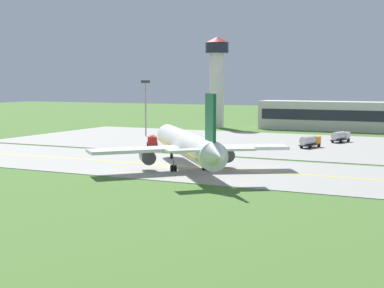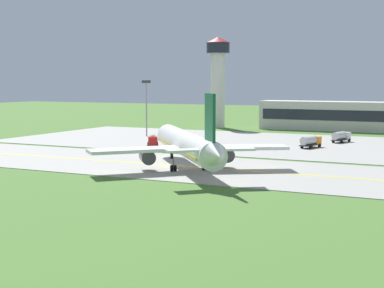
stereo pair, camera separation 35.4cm
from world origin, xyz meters
The scene contains 11 objects.
ground_plane centered at (0.00, 0.00, 0.00)m, with size 500.00×500.00×0.00m, color #47702D.
taxiway_strip centered at (0.00, 0.00, 0.05)m, with size 240.00×28.00×0.10m, color #9E9B93.
apron_pad centered at (10.00, 42.00, 0.05)m, with size 140.00×52.00×0.10m, color #9E9B93.
taxiway_centreline centered at (0.00, 0.00, 0.11)m, with size 220.00×0.60×0.01m, color yellow.
airplane_lead centered at (3.65, -2.70, 4.13)m, with size 29.34×33.27×12.70m.
service_truck_baggage centered at (13.98, 36.67, 1.53)m, with size 3.67×6.33×2.65m.
service_truck_fuel centered at (17.66, 50.98, 1.53)m, with size 3.73×6.34×2.65m.
service_truck_catering centered at (-18.23, 24.42, 1.53)m, with size 4.78×6.22×2.65m.
terminal_building centered at (18.23, 85.23, 4.30)m, with size 62.57×8.87×9.76m.
control_tower centered at (-26.66, 80.59, 16.92)m, with size 7.60×7.60×28.21m.
apron_light_mast centered at (-31.48, 44.49, 9.33)m, with size 2.40×0.50×14.70m.
Camera 1 is at (44.17, -85.80, 14.20)m, focal length 53.79 mm.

